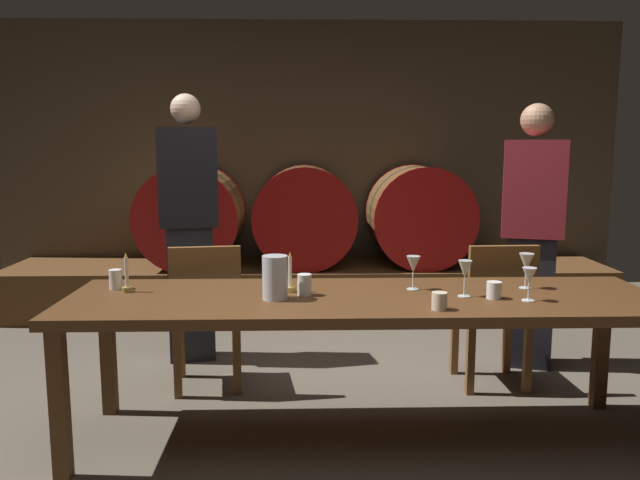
{
  "coord_description": "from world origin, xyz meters",
  "views": [
    {
      "loc": [
        -0.05,
        -2.81,
        1.44
      ],
      "look_at": [
        0.05,
        0.55,
        0.94
      ],
      "focal_mm": 35.62,
      "sensor_mm": 36.0,
      "label": 1
    }
  ],
  "objects_px": {
    "wine_barrel_right": "(419,216)",
    "wine_glass_center_left": "(465,270)",
    "cup_far_right": "(494,290)",
    "cup_center_left": "(304,285)",
    "wine_glass_far_right": "(526,263)",
    "candle_left": "(127,281)",
    "wine_glass_far_left": "(413,265)",
    "candle_right": "(290,281)",
    "chair_right": "(496,308)",
    "wine_barrel_left": "(192,216)",
    "pitcher": "(275,278)",
    "chair_left": "(207,310)",
    "cup_center_right": "(439,301)",
    "cup_far_left": "(116,279)",
    "guest_right": "(532,234)",
    "dining_table": "(364,308)",
    "guest_left": "(189,226)",
    "wine_barrel_center": "(305,216)",
    "wine_glass_center_right": "(529,277)"
  },
  "relations": [
    {
      "from": "pitcher",
      "to": "chair_left",
      "type": "bearing_deg",
      "value": 121.1
    },
    {
      "from": "cup_far_right",
      "to": "cup_center_left",
      "type": "bearing_deg",
      "value": 174.21
    },
    {
      "from": "pitcher",
      "to": "cup_center_right",
      "type": "height_order",
      "value": "pitcher"
    },
    {
      "from": "wine_glass_far_right",
      "to": "cup_center_left",
      "type": "bearing_deg",
      "value": -173.83
    },
    {
      "from": "guest_left",
      "to": "wine_glass_center_right",
      "type": "height_order",
      "value": "guest_left"
    },
    {
      "from": "pitcher",
      "to": "wine_glass_center_left",
      "type": "distance_m",
      "value": 0.9
    },
    {
      "from": "wine_barrel_right",
      "to": "wine_glass_far_right",
      "type": "height_order",
      "value": "wine_barrel_right"
    },
    {
      "from": "candle_right",
      "to": "chair_right",
      "type": "bearing_deg",
      "value": 25.13
    },
    {
      "from": "guest_left",
      "to": "cup_far_left",
      "type": "relative_size",
      "value": 17.72
    },
    {
      "from": "wine_barrel_center",
      "to": "cup_far_left",
      "type": "bearing_deg",
      "value": -112.64
    },
    {
      "from": "chair_left",
      "to": "chair_right",
      "type": "bearing_deg",
      "value": 172.41
    },
    {
      "from": "guest_right",
      "to": "wine_glass_far_left",
      "type": "height_order",
      "value": "guest_right"
    },
    {
      "from": "candle_left",
      "to": "candle_right",
      "type": "distance_m",
      "value": 0.8
    },
    {
      "from": "candle_left",
      "to": "wine_glass_far_left",
      "type": "distance_m",
      "value": 1.41
    },
    {
      "from": "wine_barrel_right",
      "to": "wine_glass_center_left",
      "type": "height_order",
      "value": "wine_barrel_right"
    },
    {
      "from": "wine_barrel_center",
      "to": "chair_right",
      "type": "bearing_deg",
      "value": -58.21
    },
    {
      "from": "chair_right",
      "to": "wine_barrel_left",
      "type": "bearing_deg",
      "value": -42.84
    },
    {
      "from": "candle_left",
      "to": "dining_table",
      "type": "bearing_deg",
      "value": -5.3
    },
    {
      "from": "wine_glass_center_left",
      "to": "chair_left",
      "type": "bearing_deg",
      "value": 152.5
    },
    {
      "from": "chair_left",
      "to": "cup_center_right",
      "type": "distance_m",
      "value": 1.52
    },
    {
      "from": "wine_glass_far_left",
      "to": "cup_center_left",
      "type": "bearing_deg",
      "value": -168.71
    },
    {
      "from": "wine_barrel_center",
      "to": "wine_glass_far_left",
      "type": "distance_m",
      "value": 2.4
    },
    {
      "from": "wine_barrel_center",
      "to": "guest_right",
      "type": "bearing_deg",
      "value": -44.16
    },
    {
      "from": "candle_left",
      "to": "wine_glass_far_left",
      "type": "bearing_deg",
      "value": 0.62
    },
    {
      "from": "candle_left",
      "to": "wine_barrel_left",
      "type": "bearing_deg",
      "value": 92.03
    },
    {
      "from": "wine_barrel_left",
      "to": "pitcher",
      "type": "relative_size",
      "value": 4.16
    },
    {
      "from": "wine_glass_far_left",
      "to": "cup_center_left",
      "type": "distance_m",
      "value": 0.56
    },
    {
      "from": "wine_barrel_center",
      "to": "chair_left",
      "type": "bearing_deg",
      "value": -107.93
    },
    {
      "from": "wine_barrel_right",
      "to": "wine_glass_far_left",
      "type": "distance_m",
      "value": 2.38
    },
    {
      "from": "chair_right",
      "to": "wine_glass_far_left",
      "type": "relative_size",
      "value": 5.19
    },
    {
      "from": "cup_far_left",
      "to": "cup_center_left",
      "type": "distance_m",
      "value": 0.96
    },
    {
      "from": "candle_left",
      "to": "cup_far_left",
      "type": "height_order",
      "value": "candle_left"
    },
    {
      "from": "guest_right",
      "to": "cup_center_right",
      "type": "height_order",
      "value": "guest_right"
    },
    {
      "from": "wine_glass_center_left",
      "to": "wine_glass_far_right",
      "type": "xyz_separation_m",
      "value": [
        0.35,
        0.17,
        0.0
      ]
    },
    {
      "from": "wine_barrel_right",
      "to": "cup_center_right",
      "type": "distance_m",
      "value": 2.76
    },
    {
      "from": "dining_table",
      "to": "cup_far_right",
      "type": "xyz_separation_m",
      "value": [
        0.61,
        -0.08,
        0.1
      ]
    },
    {
      "from": "wine_glass_center_left",
      "to": "wine_glass_center_right",
      "type": "bearing_deg",
      "value": -18.28
    },
    {
      "from": "wine_barrel_left",
      "to": "dining_table",
      "type": "height_order",
      "value": "wine_barrel_left"
    },
    {
      "from": "pitcher",
      "to": "cup_far_left",
      "type": "bearing_deg",
      "value": 164.17
    },
    {
      "from": "chair_right",
      "to": "guest_right",
      "type": "xyz_separation_m",
      "value": [
        0.34,
        0.39,
        0.39
      ]
    },
    {
      "from": "wine_barrel_right",
      "to": "cup_far_left",
      "type": "distance_m",
      "value": 3.0
    },
    {
      "from": "guest_right",
      "to": "cup_center_left",
      "type": "distance_m",
      "value": 1.79
    },
    {
      "from": "guest_left",
      "to": "cup_far_left",
      "type": "height_order",
      "value": "guest_left"
    },
    {
      "from": "wine_barrel_left",
      "to": "guest_right",
      "type": "bearing_deg",
      "value": -30.31
    },
    {
      "from": "wine_barrel_right",
      "to": "wine_glass_center_left",
      "type": "bearing_deg",
      "value": -95.37
    },
    {
      "from": "cup_center_left",
      "to": "candle_left",
      "type": "bearing_deg",
      "value": 173.91
    },
    {
      "from": "candle_right",
      "to": "pitcher",
      "type": "relative_size",
      "value": 0.97
    },
    {
      "from": "cup_far_right",
      "to": "cup_far_left",
      "type": "bearing_deg",
      "value": 172.37
    },
    {
      "from": "wine_barrel_right",
      "to": "dining_table",
      "type": "relative_size",
      "value": 0.3
    },
    {
      "from": "wine_glass_far_right",
      "to": "cup_center_right",
      "type": "height_order",
      "value": "wine_glass_far_right"
    }
  ]
}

